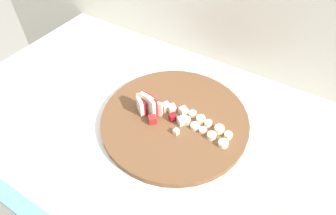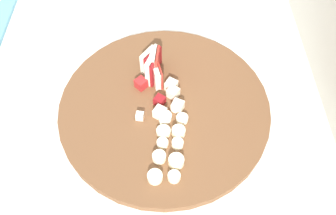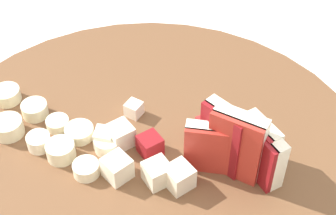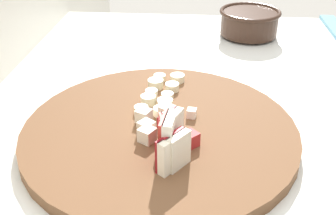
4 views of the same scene
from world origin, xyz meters
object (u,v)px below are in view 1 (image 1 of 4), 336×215
apple_wedge_fan (148,105)px  apple_dice_pile (173,115)px  banana_slice_rows (207,128)px  cutting_board (175,120)px

apple_wedge_fan → apple_dice_pile: 0.08m
apple_dice_pile → banana_slice_rows: bearing=6.9°
apple_dice_pile → banana_slice_rows: 0.11m
banana_slice_rows → apple_wedge_fan: bearing=-169.8°
cutting_board → apple_dice_pile: size_ratio=3.84×
apple_wedge_fan → banana_slice_rows: (0.18, 0.03, -0.02)m
apple_dice_pile → banana_slice_rows: apple_dice_pile is taller
banana_slice_rows → cutting_board: bearing=-174.7°
cutting_board → apple_wedge_fan: 0.09m
apple_wedge_fan → cutting_board: bearing=16.3°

